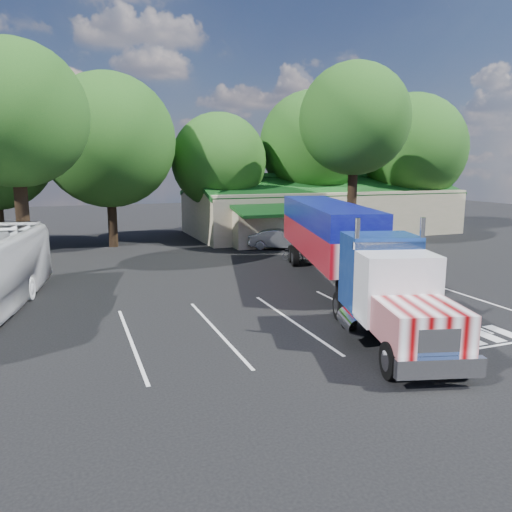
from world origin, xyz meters
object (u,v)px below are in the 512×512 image
object	(u,v)px
semi_truck	(338,242)
bicycle	(293,255)
woman	(388,290)
silver_sedan	(280,239)

from	to	relation	value
semi_truck	bicycle	xyz separation A→B (m)	(1.25, 7.94, -2.10)
woman	semi_truck	bearing A→B (deg)	9.36
woman	bicycle	world-z (taller)	woman
bicycle	silver_sedan	size ratio (longest dim) A/B	0.33
woman	bicycle	xyz separation A→B (m)	(1.00, 11.83, -0.51)
silver_sedan	semi_truck	bearing A→B (deg)	-162.25
silver_sedan	bicycle	bearing A→B (deg)	-164.82
semi_truck	woman	distance (m)	4.21
semi_truck	silver_sedan	bearing A→B (deg)	95.10
bicycle	silver_sedan	bearing A→B (deg)	37.86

